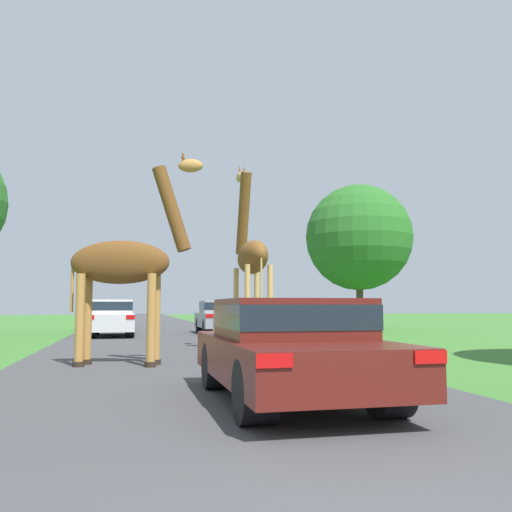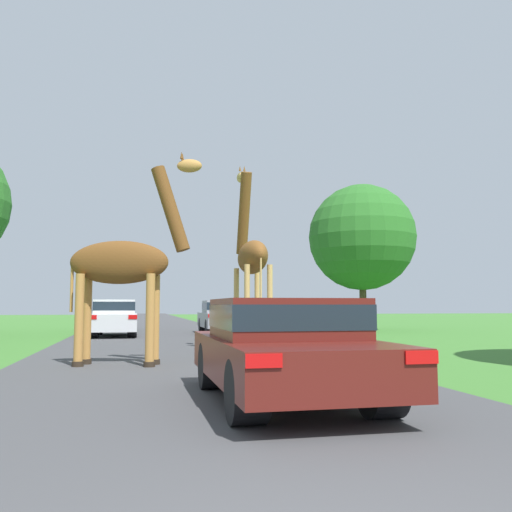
# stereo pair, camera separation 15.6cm
# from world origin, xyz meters

# --- Properties ---
(road) EXTENTS (7.47, 120.00, 0.00)m
(road) POSITION_xyz_m (0.00, 30.00, 0.00)
(road) COLOR #424244
(road) RESTS_ON ground
(giraffe_near_road) EXTENTS (0.77, 2.99, 5.42)m
(giraffe_near_road) POSITION_xyz_m (1.91, 12.33, 2.64)
(giraffe_near_road) COLOR tan
(giraffe_near_road) RESTS_ON ground
(giraffe_companion) EXTENTS (2.92, 1.13, 4.72)m
(giraffe_companion) POSITION_xyz_m (-1.31, 10.47, 2.18)
(giraffe_companion) COLOR #B77F3D
(giraffe_companion) RESTS_ON ground
(car_lead_maroon) EXTENTS (1.99, 4.42, 1.39)m
(car_lead_maroon) POSITION_xyz_m (0.92, 5.45, 0.75)
(car_lead_maroon) COLOR #561914
(car_lead_maroon) RESTS_ON ground
(car_queue_right) EXTENTS (1.87, 4.22, 1.55)m
(car_queue_right) POSITION_xyz_m (-1.94, 22.23, 0.81)
(car_queue_right) COLOR silver
(car_queue_right) RESTS_ON ground
(car_queue_left) EXTENTS (1.91, 3.96, 1.38)m
(car_queue_left) POSITION_xyz_m (-2.32, 27.67, 0.73)
(car_queue_left) COLOR #144C28
(car_queue_left) RESTS_ON ground
(car_far_ahead) EXTENTS (1.81, 4.25, 1.33)m
(car_far_ahead) POSITION_xyz_m (2.75, 16.35, 0.71)
(car_far_ahead) COLOR silver
(car_far_ahead) RESTS_ON ground
(car_verge_right) EXTENTS (1.94, 4.14, 1.53)m
(car_verge_right) POSITION_xyz_m (2.94, 23.49, 0.81)
(car_verge_right) COLOR gray
(car_verge_right) RESTS_ON ground
(tree_left_edge) EXTENTS (5.61, 5.61, 7.71)m
(tree_left_edge) POSITION_xyz_m (10.57, 24.77, 4.90)
(tree_left_edge) COLOR #4C3828
(tree_left_edge) RESTS_ON ground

